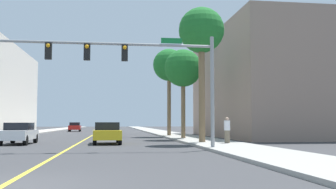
{
  "coord_description": "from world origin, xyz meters",
  "views": [
    {
      "loc": [
        2.45,
        -9.09,
        1.4
      ],
      "look_at": [
        5.85,
        15.55,
        3.23
      ],
      "focal_mm": 41.37,
      "sensor_mm": 36.0,
      "label": 1
    }
  ],
  "objects_px": {
    "palm_near": "(201,32)",
    "car_black": "(111,128)",
    "traffic_signal_mast": "(139,63)",
    "car_yellow": "(107,133)",
    "car_white": "(19,133)",
    "palm_far": "(169,66)",
    "pedestrian": "(227,130)",
    "car_red": "(75,127)",
    "car_blue": "(110,130)",
    "palm_mid": "(183,69)"
  },
  "relations": [
    {
      "from": "car_red",
      "to": "car_yellow",
      "type": "relative_size",
      "value": 0.96
    },
    {
      "from": "car_white",
      "to": "palm_mid",
      "type": "bearing_deg",
      "value": 23.21
    },
    {
      "from": "car_blue",
      "to": "pedestrian",
      "type": "height_order",
      "value": "pedestrian"
    },
    {
      "from": "car_red",
      "to": "car_black",
      "type": "bearing_deg",
      "value": -73.05
    },
    {
      "from": "car_black",
      "to": "car_yellow",
      "type": "bearing_deg",
      "value": -89.76
    },
    {
      "from": "car_black",
      "to": "car_yellow",
      "type": "relative_size",
      "value": 0.99
    },
    {
      "from": "car_blue",
      "to": "pedestrian",
      "type": "relative_size",
      "value": 2.71
    },
    {
      "from": "palm_far",
      "to": "car_white",
      "type": "height_order",
      "value": "palm_far"
    },
    {
      "from": "traffic_signal_mast",
      "to": "car_black",
      "type": "height_order",
      "value": "traffic_signal_mast"
    },
    {
      "from": "palm_far",
      "to": "car_yellow",
      "type": "relative_size",
      "value": 2.11
    },
    {
      "from": "car_blue",
      "to": "pedestrian",
      "type": "xyz_separation_m",
      "value": [
        7.36,
        -14.45,
        0.24
      ]
    },
    {
      "from": "palm_near",
      "to": "car_red",
      "type": "relative_size",
      "value": 2.24
    },
    {
      "from": "palm_far",
      "to": "car_white",
      "type": "xyz_separation_m",
      "value": [
        -11.67,
        -12.08,
        -6.46
      ]
    },
    {
      "from": "car_black",
      "to": "car_blue",
      "type": "relative_size",
      "value": 0.94
    },
    {
      "from": "palm_far",
      "to": "car_black",
      "type": "xyz_separation_m",
      "value": [
        -5.92,
        8.05,
        -6.44
      ]
    },
    {
      "from": "palm_near",
      "to": "car_black",
      "type": "height_order",
      "value": "palm_near"
    },
    {
      "from": "palm_near",
      "to": "car_black",
      "type": "distance_m",
      "value": 23.68
    },
    {
      "from": "palm_near",
      "to": "palm_mid",
      "type": "xyz_separation_m",
      "value": [
        -0.02,
        6.9,
        -1.5
      ]
    },
    {
      "from": "car_red",
      "to": "palm_far",
      "type": "bearing_deg",
      "value": -66.87
    },
    {
      "from": "traffic_signal_mast",
      "to": "car_yellow",
      "type": "xyz_separation_m",
      "value": [
        -1.73,
        6.63,
        -3.72
      ]
    },
    {
      "from": "palm_near",
      "to": "pedestrian",
      "type": "bearing_deg",
      "value": -50.76
    },
    {
      "from": "traffic_signal_mast",
      "to": "car_yellow",
      "type": "height_order",
      "value": "traffic_signal_mast"
    },
    {
      "from": "palm_mid",
      "to": "car_yellow",
      "type": "xyz_separation_m",
      "value": [
        -6.17,
        -5.54,
        -5.19
      ]
    },
    {
      "from": "car_white",
      "to": "pedestrian",
      "type": "height_order",
      "value": "pedestrian"
    },
    {
      "from": "palm_near",
      "to": "pedestrian",
      "type": "relative_size",
      "value": 5.57
    },
    {
      "from": "traffic_signal_mast",
      "to": "palm_far",
      "type": "bearing_deg",
      "value": 77.52
    },
    {
      "from": "traffic_signal_mast",
      "to": "car_white",
      "type": "height_order",
      "value": "traffic_signal_mast"
    },
    {
      "from": "traffic_signal_mast",
      "to": "pedestrian",
      "type": "distance_m",
      "value": 7.68
    },
    {
      "from": "palm_near",
      "to": "car_yellow",
      "type": "bearing_deg",
      "value": 167.57
    },
    {
      "from": "palm_mid",
      "to": "pedestrian",
      "type": "distance_m",
      "value": 9.87
    },
    {
      "from": "car_red",
      "to": "traffic_signal_mast",
      "type": "bearing_deg",
      "value": -82.2
    },
    {
      "from": "car_black",
      "to": "car_yellow",
      "type": "xyz_separation_m",
      "value": [
        -0.03,
        -20.51,
        -0.01
      ]
    },
    {
      "from": "palm_mid",
      "to": "pedestrian",
      "type": "xyz_separation_m",
      "value": [
        1.26,
        -8.43,
        -4.98
      ]
    },
    {
      "from": "car_yellow",
      "to": "palm_near",
      "type": "bearing_deg",
      "value": -14.58
    },
    {
      "from": "car_red",
      "to": "car_blue",
      "type": "distance_m",
      "value": 26.82
    },
    {
      "from": "palm_far",
      "to": "pedestrian",
      "type": "bearing_deg",
      "value": -84.47
    },
    {
      "from": "car_yellow",
      "to": "pedestrian",
      "type": "height_order",
      "value": "pedestrian"
    },
    {
      "from": "palm_mid",
      "to": "palm_near",
      "type": "bearing_deg",
      "value": -89.84
    },
    {
      "from": "palm_mid",
      "to": "car_red",
      "type": "xyz_separation_m",
      "value": [
        -12.01,
        32.18,
        -5.18
      ]
    },
    {
      "from": "palm_near",
      "to": "palm_mid",
      "type": "relative_size",
      "value": 1.21
    },
    {
      "from": "car_red",
      "to": "car_blue",
      "type": "xyz_separation_m",
      "value": [
        5.91,
        -26.16,
        -0.05
      ]
    },
    {
      "from": "palm_mid",
      "to": "palm_far",
      "type": "distance_m",
      "value": 7.03
    },
    {
      "from": "car_blue",
      "to": "car_red",
      "type": "bearing_deg",
      "value": 102.48
    },
    {
      "from": "traffic_signal_mast",
      "to": "palm_mid",
      "type": "distance_m",
      "value": 13.04
    },
    {
      "from": "palm_far",
      "to": "car_black",
      "type": "distance_m",
      "value": 11.89
    },
    {
      "from": "pedestrian",
      "to": "car_white",
      "type": "bearing_deg",
      "value": -47.9
    },
    {
      "from": "car_black",
      "to": "palm_mid",
      "type": "bearing_deg",
      "value": -67.38
    },
    {
      "from": "palm_mid",
      "to": "pedestrian",
      "type": "bearing_deg",
      "value": -81.47
    },
    {
      "from": "palm_far",
      "to": "car_yellow",
      "type": "bearing_deg",
      "value": -115.53
    },
    {
      "from": "palm_near",
      "to": "car_yellow",
      "type": "distance_m",
      "value": 9.21
    }
  ]
}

